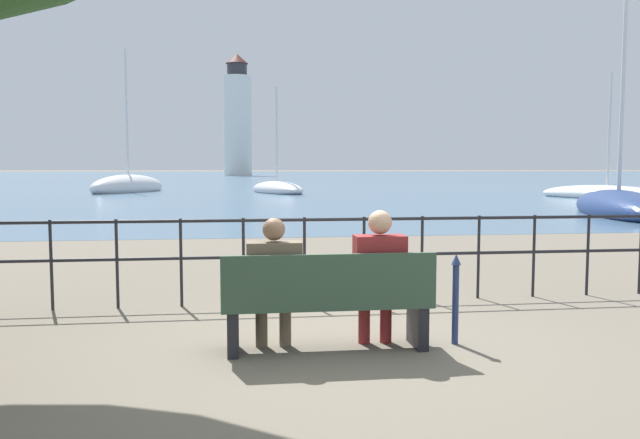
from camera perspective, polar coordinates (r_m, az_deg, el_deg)
ground_plane at (r=5.79m, az=0.65°, el=-11.78°), size 1000.00×1000.00×0.00m
harbor_water at (r=164.64m, az=-7.12°, el=4.11°), size 600.00×300.00×0.01m
park_bench at (r=5.61m, az=0.74°, el=-7.69°), size 1.89×0.45×0.90m
seated_person_left at (r=5.60m, az=-4.23°, el=-5.35°), size 0.49×0.35×1.20m
seated_person_right at (r=5.72m, az=5.40°, el=-4.83°), size 0.46×0.35×1.26m
promenade_railing at (r=7.56m, az=-1.43°, el=-2.48°), size 11.80×0.04×1.05m
closed_umbrella at (r=5.97m, az=12.29°, el=-6.66°), size 0.09×0.09×0.85m
sailboat_0 at (r=24.47m, az=25.60°, el=1.11°), size 4.73×8.42×11.63m
sailboat_1 at (r=44.38m, az=-17.10°, el=2.87°), size 5.23×8.08×10.10m
sailboat_2 at (r=37.05m, az=24.76°, el=2.10°), size 5.42×8.55×7.03m
sailboat_3 at (r=41.51m, az=-3.96°, el=2.78°), size 4.29×7.67×7.31m
harbor_lighthouse at (r=136.54m, az=-7.55°, el=9.05°), size 6.03×6.03×25.92m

